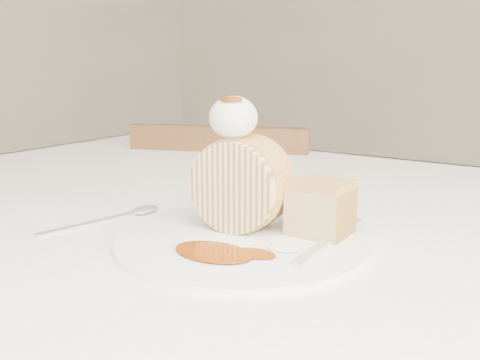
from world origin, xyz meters
The scene contains 10 objects.
table centered at (0.00, 0.20, 0.66)m, with size 1.40×0.90×0.75m.
chair_far centered at (-0.39, 0.62, 0.46)m, with size 0.49×0.49×0.80m.
plate centered at (0.00, 0.08, 0.75)m, with size 0.26×0.26×0.01m, color white.
roulade_slice centered at (-0.01, 0.10, 0.81)m, with size 0.10×0.10×0.05m, color beige.
cake_chunk centered at (0.07, 0.13, 0.78)m, with size 0.06×0.05×0.05m, color tan.
whipped_cream centered at (-0.02, 0.09, 0.88)m, with size 0.05×0.05×0.04m, color white.
caramel_drizzle centered at (-0.02, 0.08, 0.90)m, with size 0.03×0.02×0.01m, color #772D04.
caramel_pool centered at (0.01, 0.02, 0.76)m, with size 0.08×0.05×0.00m, color #772D04, non-canonical shape.
fork centered at (0.09, 0.09, 0.76)m, with size 0.02×0.16×0.00m, color silver.
spoon centered at (-0.18, 0.03, 0.75)m, with size 0.02×0.15×0.00m, color silver.
Camera 1 is at (0.29, -0.36, 0.93)m, focal length 40.00 mm.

